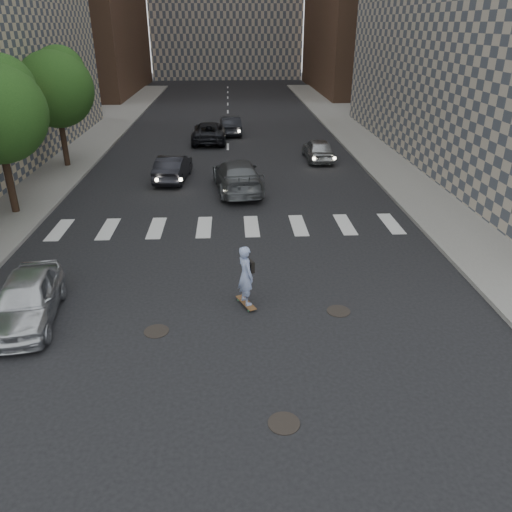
{
  "coord_description": "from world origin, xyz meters",
  "views": [
    {
      "loc": [
        0.18,
        -10.64,
        7.82
      ],
      "look_at": [
        0.89,
        3.25,
        1.3
      ],
      "focal_mm": 35.0,
      "sensor_mm": 36.0,
      "label": 1
    }
  ],
  "objects_px": {
    "tree_c": "(56,85)",
    "traffic_car_e": "(231,125)",
    "traffic_car_b": "(237,176)",
    "silver_sedan": "(27,299)",
    "traffic_car_d": "(318,149)",
    "traffic_car_a": "(173,168)",
    "traffic_car_c": "(210,132)",
    "skateboarder": "(246,275)"
  },
  "relations": [
    {
      "from": "tree_c",
      "to": "traffic_car_e",
      "type": "distance_m",
      "value": 13.91
    },
    {
      "from": "traffic_car_e",
      "to": "traffic_car_b",
      "type": "bearing_deg",
      "value": 87.01
    },
    {
      "from": "silver_sedan",
      "to": "traffic_car_e",
      "type": "xyz_separation_m",
      "value": [
        5.95,
        26.3,
        -0.01
      ]
    },
    {
      "from": "traffic_car_b",
      "to": "traffic_car_d",
      "type": "bearing_deg",
      "value": -137.06
    },
    {
      "from": "silver_sedan",
      "to": "traffic_car_a",
      "type": "bearing_deg",
      "value": 71.76
    },
    {
      "from": "traffic_car_a",
      "to": "traffic_car_c",
      "type": "xyz_separation_m",
      "value": [
        1.67,
        9.5,
        0.02
      ]
    },
    {
      "from": "traffic_car_b",
      "to": "traffic_car_e",
      "type": "bearing_deg",
      "value": -95.46
    },
    {
      "from": "skateboarder",
      "to": "silver_sedan",
      "type": "distance_m",
      "value": 6.3
    },
    {
      "from": "traffic_car_a",
      "to": "traffic_car_e",
      "type": "bearing_deg",
      "value": -98.89
    },
    {
      "from": "silver_sedan",
      "to": "traffic_car_c",
      "type": "relative_size",
      "value": 0.79
    },
    {
      "from": "silver_sedan",
      "to": "traffic_car_e",
      "type": "relative_size",
      "value": 0.98
    },
    {
      "from": "skateboarder",
      "to": "traffic_car_d",
      "type": "relative_size",
      "value": 0.5
    },
    {
      "from": "traffic_car_b",
      "to": "traffic_car_d",
      "type": "relative_size",
      "value": 1.35
    },
    {
      "from": "silver_sedan",
      "to": "traffic_car_d",
      "type": "bearing_deg",
      "value": 50.59
    },
    {
      "from": "traffic_car_a",
      "to": "traffic_car_b",
      "type": "relative_size",
      "value": 0.77
    },
    {
      "from": "silver_sedan",
      "to": "traffic_car_b",
      "type": "relative_size",
      "value": 0.75
    },
    {
      "from": "tree_c",
      "to": "traffic_car_e",
      "type": "relative_size",
      "value": 1.61
    },
    {
      "from": "traffic_car_a",
      "to": "traffic_car_e",
      "type": "xyz_separation_m",
      "value": [
        3.2,
        12.2,
        -0.01
      ]
    },
    {
      "from": "traffic_car_d",
      "to": "traffic_car_e",
      "type": "height_order",
      "value": "traffic_car_e"
    },
    {
      "from": "traffic_car_c",
      "to": "traffic_car_d",
      "type": "xyz_separation_m",
      "value": [
        6.92,
        -5.6,
        -0.03
      ]
    },
    {
      "from": "traffic_car_a",
      "to": "traffic_car_d",
      "type": "xyz_separation_m",
      "value": [
        8.59,
        3.9,
        -0.01
      ]
    },
    {
      "from": "skateboarder",
      "to": "traffic_car_b",
      "type": "bearing_deg",
      "value": 65.78
    },
    {
      "from": "traffic_car_c",
      "to": "traffic_car_e",
      "type": "bearing_deg",
      "value": -118.54
    },
    {
      "from": "traffic_car_d",
      "to": "traffic_car_e",
      "type": "bearing_deg",
      "value": -57.13
    },
    {
      "from": "traffic_car_a",
      "to": "traffic_car_c",
      "type": "relative_size",
      "value": 0.81
    },
    {
      "from": "tree_c",
      "to": "traffic_car_c",
      "type": "height_order",
      "value": "tree_c"
    },
    {
      "from": "traffic_car_b",
      "to": "traffic_car_d",
      "type": "distance_m",
      "value": 7.89
    },
    {
      "from": "traffic_car_a",
      "to": "traffic_car_d",
      "type": "relative_size",
      "value": 1.04
    },
    {
      "from": "skateboarder",
      "to": "traffic_car_a",
      "type": "xyz_separation_m",
      "value": [
        -3.52,
        13.61,
        -0.35
      ]
    },
    {
      "from": "traffic_car_a",
      "to": "traffic_car_b",
      "type": "xyz_separation_m",
      "value": [
        3.46,
        -2.1,
        0.1
      ]
    },
    {
      "from": "tree_c",
      "to": "skateboarder",
      "type": "height_order",
      "value": "tree_c"
    },
    {
      "from": "silver_sedan",
      "to": "traffic_car_a",
      "type": "xyz_separation_m",
      "value": [
        2.75,
        14.1,
        -0.0
      ]
    },
    {
      "from": "traffic_car_d",
      "to": "traffic_car_a",
      "type": "bearing_deg",
      "value": 24.24
    },
    {
      "from": "silver_sedan",
      "to": "traffic_car_b",
      "type": "height_order",
      "value": "traffic_car_b"
    },
    {
      "from": "silver_sedan",
      "to": "traffic_car_e",
      "type": "height_order",
      "value": "silver_sedan"
    },
    {
      "from": "traffic_car_a",
      "to": "traffic_car_d",
      "type": "height_order",
      "value": "traffic_car_a"
    },
    {
      "from": "tree_c",
      "to": "traffic_car_a",
      "type": "bearing_deg",
      "value": -25.04
    },
    {
      "from": "silver_sedan",
      "to": "traffic_car_e",
      "type": "bearing_deg",
      "value": 70.07
    },
    {
      "from": "skateboarder",
      "to": "silver_sedan",
      "type": "xyz_separation_m",
      "value": [
        -6.27,
        -0.5,
        -0.34
      ]
    },
    {
      "from": "traffic_car_d",
      "to": "traffic_car_e",
      "type": "distance_m",
      "value": 9.9
    },
    {
      "from": "traffic_car_d",
      "to": "silver_sedan",
      "type": "bearing_deg",
      "value": 57.63
    },
    {
      "from": "tree_c",
      "to": "skateboarder",
      "type": "distance_m",
      "value": 19.75
    }
  ]
}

